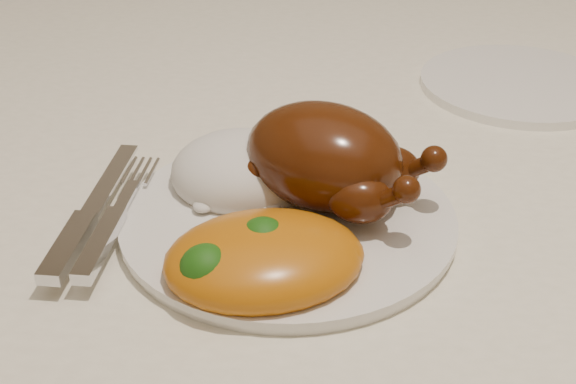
# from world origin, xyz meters

# --- Properties ---
(dining_table) EXTENTS (1.60, 0.90, 0.76)m
(dining_table) POSITION_xyz_m (0.00, 0.00, 0.67)
(dining_table) COLOR brown
(dining_table) RESTS_ON floor
(tablecloth) EXTENTS (1.73, 1.03, 0.18)m
(tablecloth) POSITION_xyz_m (0.00, 0.00, 0.74)
(tablecloth) COLOR white
(tablecloth) RESTS_ON dining_table
(dinner_plate) EXTENTS (0.30, 0.30, 0.01)m
(dinner_plate) POSITION_xyz_m (-0.08, -0.11, 0.77)
(dinner_plate) COLOR white
(dinner_plate) RESTS_ON tablecloth
(side_plate) EXTENTS (0.26, 0.26, 0.01)m
(side_plate) POSITION_xyz_m (0.13, 0.18, 0.77)
(side_plate) COLOR white
(side_plate) RESTS_ON tablecloth
(roast_chicken) EXTENTS (0.17, 0.14, 0.08)m
(roast_chicken) POSITION_xyz_m (-0.05, -0.08, 0.82)
(roast_chicken) COLOR #4F1F08
(roast_chicken) RESTS_ON dinner_plate
(rice_mound) EXTENTS (0.12, 0.11, 0.06)m
(rice_mound) POSITION_xyz_m (-0.12, -0.07, 0.79)
(rice_mound) COLOR white
(rice_mound) RESTS_ON dinner_plate
(mac_and_cheese) EXTENTS (0.16, 0.14, 0.05)m
(mac_and_cheese) POSITION_xyz_m (-0.08, -0.18, 0.79)
(mac_and_cheese) COLOR orange
(mac_and_cheese) RESTS_ON dinner_plate
(cutlery) EXTENTS (0.04, 0.19, 0.01)m
(cutlery) POSITION_xyz_m (-0.21, -0.14, 0.78)
(cutlery) COLOR silver
(cutlery) RESTS_ON dinner_plate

